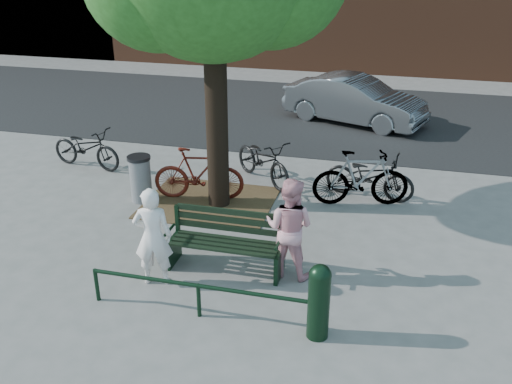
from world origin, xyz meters
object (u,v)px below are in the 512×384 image
(park_bench, at_px, (226,240))
(litter_bin, at_px, (140,178))
(person_right, at_px, (289,228))
(bollard, at_px, (319,299))
(bicycle_c, at_px, (263,160))
(parked_car, at_px, (355,100))
(person_left, at_px, (153,237))

(park_bench, relative_size, litter_bin, 1.92)
(person_right, height_order, litter_bin, person_right)
(bollard, height_order, bicycle_c, bollard)
(bollard, bearing_deg, person_right, 115.37)
(bicycle_c, bearing_deg, park_bench, -133.91)
(bollard, xyz_separation_m, parked_car, (-0.42, 9.25, 0.06))
(person_left, relative_size, bicycle_c, 0.85)
(bollard, relative_size, litter_bin, 1.16)
(park_bench, relative_size, bollard, 1.66)
(park_bench, distance_m, parked_car, 8.03)
(litter_bin, xyz_separation_m, parked_car, (3.48, 6.02, 0.17))
(person_left, bearing_deg, parked_car, -118.42)
(person_left, distance_m, person_right, 1.98)
(bollard, relative_size, bicycle_c, 0.59)
(litter_bin, bearing_deg, person_left, -61.41)
(person_left, distance_m, bollard, 2.58)
(person_right, xyz_separation_m, bollard, (0.65, -1.37, -0.21))
(person_right, bearing_deg, person_left, 30.92)
(bollard, bearing_deg, litter_bin, 140.42)
(litter_bin, relative_size, parked_car, 0.24)
(person_left, xyz_separation_m, parked_car, (2.08, 8.60, -0.13))
(person_right, bearing_deg, bicycle_c, -60.76)
(person_left, distance_m, bicycle_c, 4.11)
(litter_bin, bearing_deg, person_right, -29.68)
(person_right, distance_m, litter_bin, 3.75)
(person_left, xyz_separation_m, bollard, (2.49, -0.65, -0.20))
(park_bench, distance_m, person_left, 1.14)
(bollard, height_order, parked_car, parked_car)
(park_bench, xyz_separation_m, bollard, (1.60, -1.30, 0.08))
(person_right, xyz_separation_m, parked_car, (0.23, 7.87, -0.15))
(park_bench, bearing_deg, litter_bin, 140.08)
(person_right, height_order, bollard, person_right)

